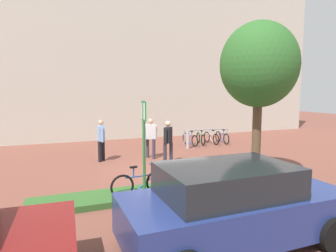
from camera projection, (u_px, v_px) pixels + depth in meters
ground_plane at (163, 169)px, 10.97m from camera, size 60.00×60.00×0.00m
building_facade at (116, 56)px, 17.84m from camera, size 28.00×1.20×10.00m
planter_strip at (161, 191)px, 8.35m from camera, size 7.00×1.10×0.16m
tree_sidewalk at (259, 66)px, 9.15m from camera, size 2.40×2.40×5.02m
parking_sign_post at (144, 135)px, 7.99m from camera, size 0.08×0.36×2.63m
bike_at_sign at (140, 183)px, 8.20m from camera, size 1.68×0.42×0.86m
bike_rack_cluster at (206, 138)px, 16.22m from camera, size 2.66×1.63×0.83m
bollard_steel at (188, 140)px, 14.96m from camera, size 0.16×0.16×0.90m
person_casual_tan at (101, 138)px, 12.17m from camera, size 0.31×0.61×1.72m
person_suited_navy at (168, 139)px, 11.75m from camera, size 0.44×0.49×1.72m
person_shirt_blue at (151, 136)px, 12.72m from camera, size 0.61×0.49×1.72m
car_navy_sedan at (233, 205)px, 5.54m from camera, size 4.31×2.04×1.54m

